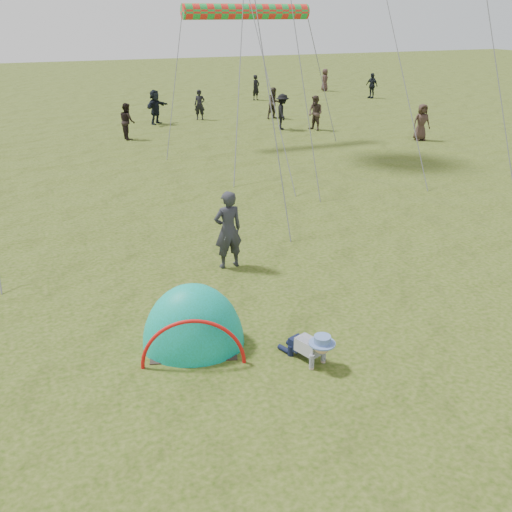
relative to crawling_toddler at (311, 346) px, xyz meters
name	(u,v)px	position (x,y,z in m)	size (l,w,h in m)	color
ground	(317,382)	(-0.19, -0.57, -0.31)	(140.00, 140.00, 0.00)	#203B07
crawling_toddler	(311,346)	(0.00, 0.00, 0.00)	(0.57, 0.82, 0.63)	black
popup_tent	(194,344)	(-1.71, 1.31, -0.31)	(1.84, 1.51, 2.38)	#0F8448
standing_adult	(228,230)	(0.05, 4.32, 0.62)	(0.68, 0.45, 1.86)	#27282F
crowd_person_0	(256,88)	(11.20, 29.81, 0.52)	(0.61, 0.40, 1.66)	black
crowd_person_1	(315,113)	(9.86, 18.63, 0.55)	(0.84, 0.65, 1.72)	#3F312A
crowd_person_2	(372,86)	(19.04, 27.64, 0.53)	(0.99, 0.41, 1.70)	black
crowd_person_3	(282,112)	(8.40, 19.44, 0.58)	(1.15, 0.66, 1.78)	black
crowd_person_4	(422,122)	(13.31, 14.57, 0.52)	(0.82, 0.53, 1.67)	#372721
crowd_person_7	(274,103)	(9.34, 22.59, 0.54)	(0.83, 0.65, 1.71)	#352E24
crowd_person_10	(325,80)	(17.90, 32.35, 0.50)	(0.79, 0.52, 1.62)	#3B2825
crowd_person_11	(155,107)	(2.78, 23.45, 0.59)	(1.67, 0.53, 1.80)	black
crowd_person_12	(200,105)	(5.36, 23.83, 0.50)	(0.59, 0.39, 1.63)	black
crowd_person_13	(127,121)	(0.65, 20.03, 0.53)	(0.82, 0.64, 1.68)	black
rainbow_tube_kite	(247,12)	(5.66, 17.32, 5.27)	(0.64, 0.64, 5.70)	red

